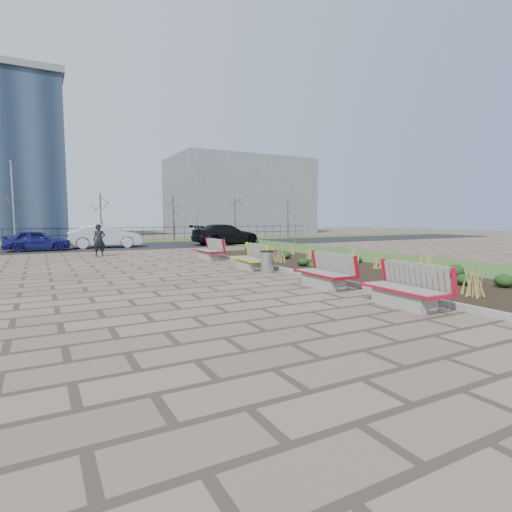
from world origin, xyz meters
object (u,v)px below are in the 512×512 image
pedestrian (99,240)px  lamp_east (197,207)px  bench_b (323,271)px  bench_d (208,249)px  litter_bin (267,262)px  bench_a (403,286)px  car_silver (106,236)px  bench_c (248,257)px  car_blue (37,241)px  car_black (226,234)px  lamp_west (13,204)px

pedestrian → lamp_east: bearing=49.5°
bench_b → bench_d: 9.30m
bench_b → litter_bin: bearing=89.3°
bench_a → bench_b: same height
pedestrian → car_silver: pedestrian is taller
bench_c → lamp_east: (5.00, 19.58, 2.54)m
car_silver → litter_bin: bearing=-162.2°
car_blue → lamp_east: (12.58, 5.56, 2.37)m
pedestrian → litter_bin: bearing=-63.4°
bench_d → car_silver: (-3.42, 10.43, 0.31)m
car_black → lamp_west: (-14.28, 5.62, 2.24)m
lamp_west → bench_b: bearing=-69.8°
car_black → bench_c: bearing=154.7°
lamp_west → car_silver: bearing=-40.3°
lamp_west → pedestrian: bearing=-68.2°
bench_b → car_black: 19.57m
bench_a → car_black: size_ratio=0.39×
car_silver → lamp_east: bearing=-55.4°
bench_d → litter_bin: bench_d is taller
pedestrian → lamp_east: (9.60, 10.96, 2.16)m
bench_a → car_blue: size_ratio=0.55×
pedestrian → car_blue: 6.17m
bench_c → litter_bin: size_ratio=2.58×
bench_c → lamp_east: lamp_east is taller
bench_a → lamp_east: lamp_east is taller
bench_b → car_black: bearing=76.2°
litter_bin → lamp_east: bearing=76.9°
bench_d → car_black: bearing=60.2°
bench_c → lamp_east: size_ratio=0.35×
bench_c → car_silver: car_silver is taller
bench_d → bench_c: bearing=-90.8°
car_blue → lamp_west: bearing=15.3°
car_black → litter_bin: bearing=156.8°
litter_bin → lamp_west: (-9.16, 20.81, 2.63)m
bench_b → litter_bin: (0.16, 3.65, -0.09)m
bench_b → bench_c: (0.00, 4.87, 0.00)m
bench_a → lamp_west: 29.02m
bench_d → lamp_west: (-9.00, 15.16, 2.54)m
bench_a → car_black: bearing=77.7°
bench_b → bench_c: size_ratio=1.00×
bench_d → car_black: 10.91m
bench_d → bench_a: bearing=-90.8°
car_black → car_blue: bearing=85.1°
litter_bin → car_blue: 17.10m
car_silver → lamp_east: 9.91m
car_black → lamp_west: bearing=63.9°
pedestrian → lamp_west: (-4.40, 10.96, 2.16)m
car_silver → bench_c: bearing=-161.8°
car_black → lamp_east: 6.06m
bench_a → car_silver: (-3.42, 22.74, 0.31)m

